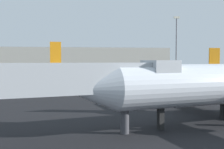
% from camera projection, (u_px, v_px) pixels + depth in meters
% --- Properties ---
extents(airplane_far_left, '(28.14, 26.76, 10.62)m').
position_uv_depth(airplane_far_left, '(92.00, 71.00, 72.45)').
color(airplane_far_left, silver).
rests_on(airplane_far_left, ground_plane).
extents(jet_bridge, '(17.71, 5.96, 6.04)m').
position_uv_depth(jet_bridge, '(85.00, 80.00, 21.42)').
color(jet_bridge, '#B2B7BC').
rests_on(jet_bridge, ground_plane).
extents(light_mast_right, '(2.40, 0.50, 23.81)m').
position_uv_depth(light_mast_right, '(176.00, 43.00, 113.30)').
color(light_mast_right, slate).
rests_on(light_mast_right, ground_plane).
extents(terminal_building, '(94.40, 25.14, 11.95)m').
position_uv_depth(terminal_building, '(71.00, 60.00, 138.60)').
color(terminal_building, beige).
rests_on(terminal_building, ground_plane).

